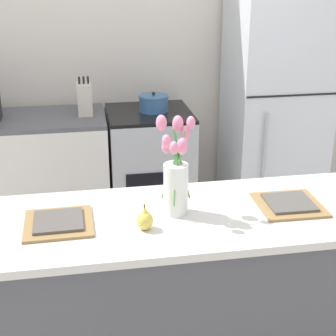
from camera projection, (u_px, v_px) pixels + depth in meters
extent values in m
cube|color=silver|center=(128.00, 41.00, 3.88)|extent=(5.20, 0.08, 2.70)
cube|color=#4C4C51|center=(177.00, 303.00, 2.40)|extent=(1.76, 0.62, 0.85)
cube|color=beige|center=(178.00, 218.00, 2.23)|extent=(1.80, 0.66, 0.03)
cube|color=#B2B5B7|center=(150.00, 171.00, 3.87)|extent=(0.60, 0.60, 0.88)
cube|color=black|center=(149.00, 113.00, 3.70)|extent=(0.60, 0.60, 0.02)
cube|color=black|center=(156.00, 192.00, 3.60)|extent=(0.42, 0.01, 0.29)
cube|color=silver|center=(274.00, 112.00, 3.87)|extent=(0.68, 0.64, 1.71)
cube|color=black|center=(294.00, 95.00, 3.50)|extent=(0.67, 0.01, 0.01)
cylinder|color=#B2B5B7|center=(264.00, 163.00, 3.63)|extent=(0.02, 0.02, 0.74)
cylinder|color=silver|center=(176.00, 189.00, 2.20)|extent=(0.11, 0.11, 0.23)
cylinder|color=#569E4C|center=(182.00, 165.00, 2.17)|extent=(0.08, 0.02, 0.32)
ellipsoid|color=pink|center=(191.00, 123.00, 2.11)|extent=(0.04, 0.04, 0.06)
cylinder|color=#569E4C|center=(178.00, 170.00, 2.18)|extent=(0.07, 0.06, 0.27)
ellipsoid|color=pink|center=(185.00, 133.00, 2.16)|extent=(0.04, 0.04, 0.06)
cylinder|color=#569E4C|center=(177.00, 165.00, 2.19)|extent=(0.02, 0.06, 0.31)
ellipsoid|color=pink|center=(178.00, 124.00, 2.15)|extent=(0.05, 0.05, 0.07)
cylinder|color=#569E4C|center=(173.00, 176.00, 2.19)|extent=(0.06, 0.08, 0.21)
ellipsoid|color=pink|center=(166.00, 147.00, 2.17)|extent=(0.04, 0.04, 0.06)
cylinder|color=#569E4C|center=(173.00, 165.00, 2.16)|extent=(0.10, 0.05, 0.32)
ellipsoid|color=pink|center=(161.00, 123.00, 2.11)|extent=(0.05, 0.05, 0.07)
cylinder|color=#569E4C|center=(174.00, 173.00, 2.17)|extent=(0.08, 0.05, 0.26)
ellipsoid|color=pink|center=(166.00, 141.00, 2.09)|extent=(0.04, 0.04, 0.06)
cylinder|color=#569E4C|center=(175.00, 175.00, 2.15)|extent=(0.04, 0.12, 0.25)
ellipsoid|color=pink|center=(174.00, 148.00, 2.04)|extent=(0.04, 0.04, 0.05)
cylinder|color=#569E4C|center=(179.00, 177.00, 2.15)|extent=(0.02, 0.04, 0.24)
ellipsoid|color=pink|center=(182.00, 146.00, 2.09)|extent=(0.05, 0.05, 0.07)
cylinder|color=#569E4C|center=(178.00, 175.00, 2.17)|extent=(0.05, 0.04, 0.24)
ellipsoid|color=pink|center=(184.00, 146.00, 2.11)|extent=(0.04, 0.04, 0.05)
ellipsoid|color=#E5CC4C|center=(145.00, 221.00, 2.09)|extent=(0.07, 0.07, 0.08)
cone|color=#E5CC4C|center=(145.00, 211.00, 2.07)|extent=(0.04, 0.04, 0.03)
cylinder|color=brown|center=(144.00, 206.00, 2.07)|extent=(0.01, 0.01, 0.02)
cube|color=olive|center=(59.00, 224.00, 2.14)|extent=(0.29, 0.29, 0.01)
cube|color=#514C47|center=(58.00, 221.00, 2.13)|extent=(0.21, 0.21, 0.01)
cube|color=olive|center=(289.00, 205.00, 2.30)|extent=(0.29, 0.29, 0.01)
cube|color=#514C47|center=(289.00, 203.00, 2.30)|extent=(0.21, 0.21, 0.01)
cylinder|color=#386093|center=(154.00, 104.00, 3.69)|extent=(0.21, 0.21, 0.10)
cylinder|color=#386093|center=(154.00, 96.00, 3.67)|extent=(0.21, 0.21, 0.01)
sphere|color=black|center=(153.00, 94.00, 3.66)|extent=(0.02, 0.02, 0.02)
cube|color=beige|center=(85.00, 99.00, 3.59)|extent=(0.10, 0.14, 0.22)
cylinder|color=black|center=(79.00, 80.00, 3.53)|extent=(0.01, 0.01, 0.05)
cylinder|color=black|center=(84.00, 80.00, 3.54)|extent=(0.01, 0.01, 0.05)
cylinder|color=black|center=(88.00, 80.00, 3.54)|extent=(0.01, 0.01, 0.05)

